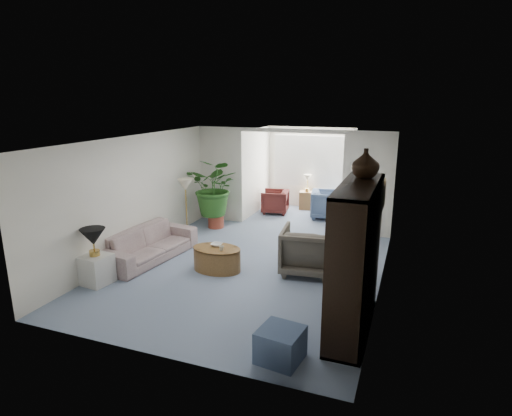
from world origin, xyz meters
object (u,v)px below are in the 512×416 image
at_px(table_lamp, 93,237).
at_px(ottoman, 280,345).
at_px(floor_lamp, 185,185).
at_px(coffee_cup, 222,248).
at_px(wingback_chair, 307,250).
at_px(framed_picture, 383,196).
at_px(end_table, 96,269).
at_px(coffee_bowl, 217,245).
at_px(sunroom_chair_blue, 327,204).
at_px(sofa, 149,244).
at_px(entertainment_cabinet, 355,259).
at_px(cabinet_urn, 365,163).
at_px(side_table_dark, 347,256).
at_px(sunroom_chair_maroon, 275,202).
at_px(coffee_table, 217,259).
at_px(plant_pot, 216,221).
at_px(sunroom_table, 307,200).

xyz_separation_m(table_lamp, ottoman, (3.77, -1.04, -0.67)).
height_order(floor_lamp, coffee_cup, floor_lamp).
relative_size(table_lamp, floor_lamp, 1.22).
xyz_separation_m(floor_lamp, wingback_chair, (3.25, -1.16, -0.81)).
distance_m(framed_picture, table_lamp, 5.00).
bearing_deg(ottoman, end_table, 164.66).
height_order(coffee_bowl, sunroom_chair_blue, sunroom_chair_blue).
distance_m(sofa, wingback_chair, 3.24).
distance_m(floor_lamp, wingback_chair, 3.54).
bearing_deg(entertainment_cabinet, cabinet_urn, 90.00).
xyz_separation_m(floor_lamp, side_table_dark, (3.95, -0.86, -0.94)).
height_order(coffee_cup, sunroom_chair_maroon, sunroom_chair_maroon).
distance_m(cabinet_urn, sunroom_chair_maroon, 6.23).
height_order(coffee_table, coffee_cup, coffee_cup).
distance_m(coffee_bowl, entertainment_cabinet, 3.14).
xyz_separation_m(framed_picture, sunroom_chair_blue, (-1.73, 4.30, -1.32)).
bearing_deg(coffee_table, wingback_chair, 16.98).
distance_m(framed_picture, coffee_cup, 3.08).
height_order(entertainment_cabinet, plant_pot, entertainment_cabinet).
bearing_deg(ottoman, coffee_cup, 129.76).
distance_m(end_table, coffee_table, 2.19).
distance_m(table_lamp, coffee_bowl, 2.25).
bearing_deg(plant_pot, side_table_dark, -25.34).
bearing_deg(sunroom_chair_blue, table_lamp, 143.10).
bearing_deg(end_table, coffee_table, 36.70).
xyz_separation_m(coffee_bowl, sunroom_table, (0.54, 5.01, -0.21)).
bearing_deg(entertainment_cabinet, coffee_cup, 156.77).
bearing_deg(sunroom_chair_blue, framed_picture, -167.08).
height_order(coffee_cup, sunroom_chair_blue, sunroom_chair_blue).
height_order(coffee_table, wingback_chair, wingback_chair).
distance_m(ottoman, plant_pot, 5.83).
bearing_deg(sunroom_chair_maroon, framed_picture, 27.92).
bearing_deg(sunroom_table, coffee_table, -95.52).
bearing_deg(side_table_dark, sofa, -168.95).
xyz_separation_m(table_lamp, floor_lamp, (0.16, 2.98, 0.37)).
height_order(table_lamp, side_table_dark, table_lamp).
height_order(coffee_table, sunroom_table, sunroom_table).
height_order(framed_picture, sunroom_chair_maroon, framed_picture).
distance_m(end_table, table_lamp, 0.61).
bearing_deg(cabinet_urn, sofa, 170.04).
relative_size(coffee_cup, entertainment_cabinet, 0.05).
distance_m(side_table_dark, cabinet_urn, 2.56).
bearing_deg(coffee_cup, coffee_bowl, 135.00).
xyz_separation_m(entertainment_cabinet, sunroom_chair_blue, (-1.50, 5.58, -0.68)).
height_order(coffee_cup, cabinet_urn, cabinet_urn).
bearing_deg(sunroom_chair_blue, sunroom_chair_maroon, 80.97).
relative_size(framed_picture, sunroom_chair_maroon, 0.68).
distance_m(coffee_bowl, ottoman, 3.21).
relative_size(end_table, floor_lamp, 1.47).
xyz_separation_m(sunroom_chair_blue, sunroom_table, (-0.75, 0.75, -0.12)).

